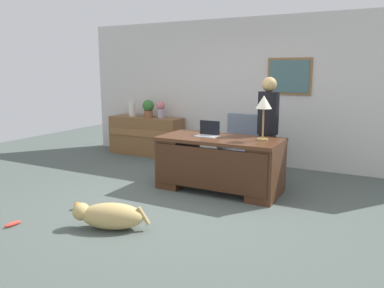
{
  "coord_description": "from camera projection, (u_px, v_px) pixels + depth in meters",
  "views": [
    {
      "loc": [
        2.39,
        -4.21,
        1.74
      ],
      "look_at": [
        0.04,
        0.3,
        0.75
      ],
      "focal_mm": 35.25,
      "sensor_mm": 36.0,
      "label": 1
    }
  ],
  "objects": [
    {
      "name": "armchair",
      "position": [
        241.0,
        148.0,
        6.33
      ],
      "size": [
        0.6,
        0.59,
        1.02
      ],
      "color": "slate",
      "rests_on": "ground_plane"
    },
    {
      "name": "vase_empty",
      "position": [
        132.0,
        109.0,
        7.96
      ],
      "size": [
        0.14,
        0.14,
        0.29
      ],
      "primitive_type": "cylinder",
      "color": "silver",
      "rests_on": "credenza"
    },
    {
      "name": "person_standing",
      "position": [
        268.0,
        130.0,
        5.75
      ],
      "size": [
        0.32,
        0.32,
        1.65
      ],
      "color": "#262323",
      "rests_on": "ground_plane"
    },
    {
      "name": "dog_toy_plush",
      "position": [
        13.0,
        224.0,
        4.29
      ],
      "size": [
        0.08,
        0.2,
        0.05
      ],
      "primitive_type": "ellipsoid",
      "rotation": [
        0.0,
        0.0,
        4.57
      ],
      "color": "#E53F33",
      "rests_on": "ground_plane"
    },
    {
      "name": "dog_toy_bone",
      "position": [
        121.0,
        212.0,
        4.65
      ],
      "size": [
        0.17,
        0.05,
        0.05
      ],
      "primitive_type": "ellipsoid",
      "rotation": [
        0.0,
        0.0,
        3.12
      ],
      "color": "orange",
      "rests_on": "ground_plane"
    },
    {
      "name": "desk_lamp",
      "position": [
        264.0,
        105.0,
        5.16
      ],
      "size": [
        0.22,
        0.22,
        0.62
      ],
      "color": "#9E8447",
      "rests_on": "desk"
    },
    {
      "name": "desk",
      "position": [
        219.0,
        162.0,
        5.51
      ],
      "size": [
        1.77,
        0.85,
        0.79
      ],
      "color": "#4C2B19",
      "rests_on": "ground_plane"
    },
    {
      "name": "ground_plane",
      "position": [
        179.0,
        202.0,
        5.08
      ],
      "size": [
        12.0,
        12.0,
        0.0
      ],
      "primitive_type": "plane",
      "color": "#4C5651"
    },
    {
      "name": "credenza",
      "position": [
        146.0,
        136.0,
        7.9
      ],
      "size": [
        1.59,
        0.5,
        0.8
      ],
      "color": "brown",
      "rests_on": "ground_plane"
    },
    {
      "name": "vase_with_flowers",
      "position": [
        161.0,
        109.0,
        7.63
      ],
      "size": [
        0.17,
        0.17,
        0.34
      ],
      "color": "#A697AE",
      "rests_on": "credenza"
    },
    {
      "name": "back_wall",
      "position": [
        247.0,
        92.0,
        7.08
      ],
      "size": [
        7.0,
        0.16,
        2.7
      ],
      "color": "silver",
      "rests_on": "ground_plane"
    },
    {
      "name": "dog_toy_ball",
      "position": [
        78.0,
        206.0,
        4.8
      ],
      "size": [
        0.09,
        0.09,
        0.09
      ],
      "primitive_type": "sphere",
      "color": "orange",
      "rests_on": "ground_plane"
    },
    {
      "name": "potted_plant",
      "position": [
        148.0,
        108.0,
        7.76
      ],
      "size": [
        0.24,
        0.24,
        0.36
      ],
      "color": "brown",
      "rests_on": "credenza"
    },
    {
      "name": "dog_lying",
      "position": [
        109.0,
        216.0,
        4.2
      ],
      "size": [
        0.84,
        0.54,
        0.3
      ],
      "color": "tan",
      "rests_on": "ground_plane"
    },
    {
      "name": "laptop",
      "position": [
        208.0,
        132.0,
        5.57
      ],
      "size": [
        0.32,
        0.22,
        0.22
      ],
      "color": "#B2B5BA",
      "rests_on": "desk"
    }
  ]
}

